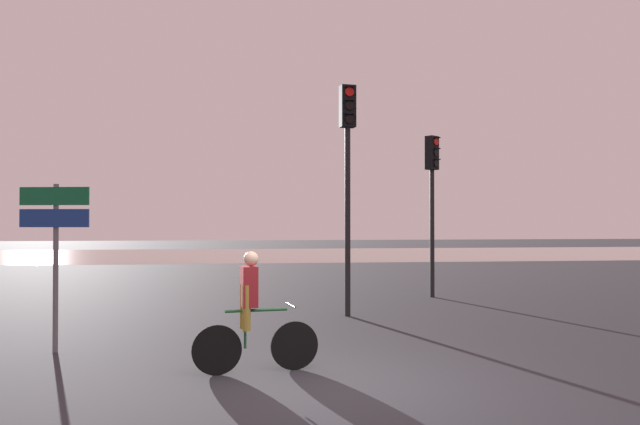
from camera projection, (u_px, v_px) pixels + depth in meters
name	position (u px, v px, depth m)	size (l,w,h in m)	color
ground_plane	(329.00, 389.00, 7.51)	(120.00, 120.00, 0.00)	#28282D
water_strip	(261.00, 255.00, 37.92)	(80.00, 16.00, 0.01)	#9E937F
traffic_light_center	(348.00, 157.00, 13.33)	(0.35, 0.37, 4.94)	black
traffic_light_far_right	(432.00, 185.00, 16.67)	(0.41, 0.42, 4.31)	black
direction_sign_post	(55.00, 236.00, 9.61)	(1.09, 0.24, 2.60)	slate
cyclist	(252.00, 311.00, 8.31)	(1.69, 0.49, 1.62)	black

